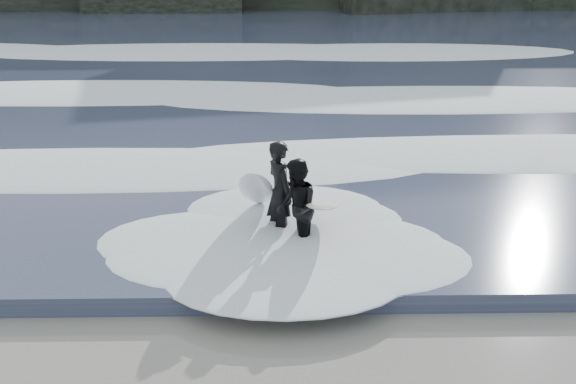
# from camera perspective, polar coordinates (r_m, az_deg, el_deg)

# --- Properties ---
(sea) EXTENTS (90.00, 52.00, 0.30)m
(sea) POSITION_cam_1_polar(r_m,az_deg,el_deg) (35.18, 0.63, 11.86)
(sea) COLOR #343B56
(sea) RESTS_ON ground
(foam_near) EXTENTS (60.00, 3.20, 0.20)m
(foam_near) POSITION_cam_1_polar(r_m,az_deg,el_deg) (15.57, 2.93, 2.55)
(foam_near) COLOR white
(foam_near) RESTS_ON sea
(foam_mid) EXTENTS (60.00, 4.00, 0.24)m
(foam_mid) POSITION_cam_1_polar(r_m,az_deg,el_deg) (22.33, 1.68, 7.93)
(foam_mid) COLOR white
(foam_mid) RESTS_ON sea
(foam_far) EXTENTS (60.00, 4.80, 0.30)m
(foam_far) POSITION_cam_1_polar(r_m,az_deg,el_deg) (31.18, 0.87, 11.39)
(foam_far) COLOR white
(foam_far) RESTS_ON sea
(surfer_left) EXTENTS (1.06, 1.89, 1.80)m
(surfer_left) POSITION_cam_1_polar(r_m,az_deg,el_deg) (12.13, -1.03, 0.03)
(surfer_left) COLOR black
(surfer_left) RESTS_ON ground
(surfer_right) EXTENTS (1.09, 1.99, 1.63)m
(surfer_right) POSITION_cam_1_polar(r_m,az_deg,el_deg) (11.65, 0.91, -1.26)
(surfer_right) COLOR black
(surfer_right) RESTS_ON ground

